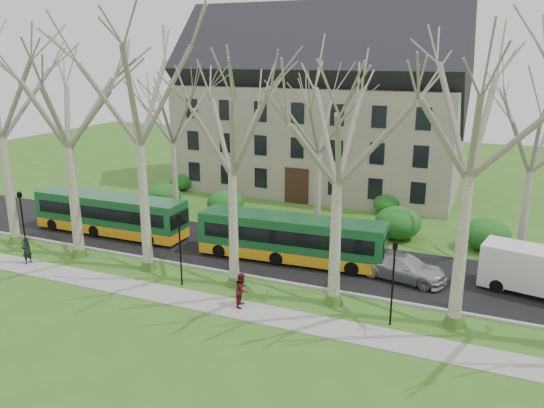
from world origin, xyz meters
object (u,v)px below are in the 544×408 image
Objects in this scene: van_a at (539,273)px; pedestrian_b at (242,290)px; bus_follow at (291,238)px; pedestrian_a at (27,251)px; sedan at (402,267)px; bus_lead at (110,214)px.

van_a is 16.29m from pedestrian_b.
van_a is (14.35, 0.56, -0.20)m from bus_follow.
bus_follow reaches higher than van_a.
bus_follow is at bearing -166.06° from van_a.
pedestrian_b reaches higher than pedestrian_a.
sedan is at bearing 114.45° from pedestrian_a.
bus_follow is at bearing 0.58° from bus_lead.
sedan is 23.30m from pedestrian_a.
van_a is at bearing -0.95° from bus_follow.
pedestrian_b is at bearing -140.43° from van_a.
van_a is 3.22× the size of pedestrian_b.
pedestrian_a reaches higher than sedan.
bus_lead is at bearing 178.80° from pedestrian_a.
bus_lead is 15.69m from pedestrian_b.
pedestrian_a is (-15.20, -7.06, -0.64)m from bus_follow.
bus_lead is 6.45× the size of pedestrian_b.
pedestrian_a is at bearing -158.26° from bus_follow.
bus_lead is 2.00× the size of van_a.
van_a reaches higher than pedestrian_b.
bus_follow is 2.01× the size of van_a.
van_a reaches higher than pedestrian_a.
pedestrian_a is 0.93× the size of pedestrian_b.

